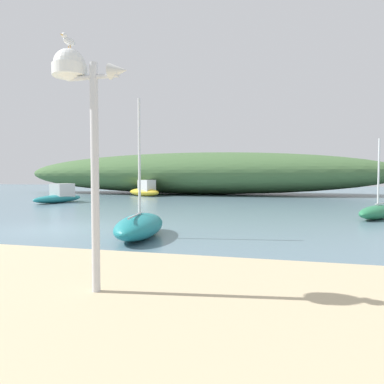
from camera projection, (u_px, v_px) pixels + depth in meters
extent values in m
plane|color=slate|center=(54.00, 230.00, 12.32)|extent=(120.00, 120.00, 0.00)
ellipsoid|color=#476B3D|center=(199.00, 173.00, 37.64)|extent=(41.30, 10.79, 4.50)
cylinder|color=silver|center=(95.00, 179.00, 5.04)|extent=(0.12, 0.12, 3.37)
cylinder|color=silver|center=(94.00, 77.00, 4.98)|extent=(0.78, 0.07, 0.07)
cylinder|color=white|center=(70.00, 71.00, 5.06)|extent=(0.51, 0.51, 0.17)
sphere|color=white|center=(70.00, 65.00, 5.06)|extent=(0.46, 0.46, 0.46)
cone|color=silver|center=(118.00, 71.00, 4.88)|extent=(0.27, 0.23, 0.23)
cylinder|color=orange|center=(70.00, 47.00, 5.04)|extent=(0.01, 0.01, 0.05)
cylinder|color=orange|center=(68.00, 47.00, 5.06)|extent=(0.01, 0.01, 0.05)
ellipsoid|color=white|center=(69.00, 42.00, 5.05)|extent=(0.14, 0.23, 0.11)
ellipsoid|color=#9EA0A8|center=(69.00, 40.00, 5.04)|extent=(0.12, 0.21, 0.04)
sphere|color=white|center=(64.00, 35.00, 4.96)|extent=(0.08, 0.08, 0.08)
cone|color=gold|center=(61.00, 34.00, 4.91)|extent=(0.03, 0.05, 0.02)
ellipsoid|color=teal|center=(58.00, 199.00, 24.89)|extent=(2.09, 4.43, 0.58)
cube|color=silver|center=(62.00, 190.00, 25.24)|extent=(1.29, 1.67, 1.01)
ellipsoid|color=teal|center=(140.00, 226.00, 10.72)|extent=(1.82, 3.66, 0.73)
cylinder|color=silver|center=(139.00, 160.00, 10.62)|extent=(0.08, 0.08, 3.81)
cylinder|color=silver|center=(135.00, 215.00, 10.17)|extent=(0.30, 1.57, 0.06)
ellipsoid|color=#287A4C|center=(378.00, 212.00, 15.42)|extent=(2.68, 3.26, 0.61)
cylinder|color=silver|center=(379.00, 174.00, 15.34)|extent=(0.08, 0.08, 3.18)
cylinder|color=silver|center=(382.00, 203.00, 15.73)|extent=(0.91, 1.26, 0.06)
ellipsoid|color=gold|center=(144.00, 192.00, 33.32)|extent=(4.20, 3.15, 0.76)
cube|color=silver|center=(147.00, 186.00, 33.02)|extent=(1.77, 1.66, 1.08)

